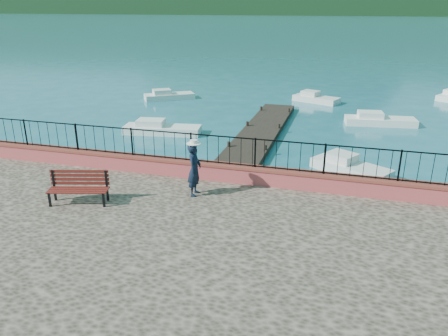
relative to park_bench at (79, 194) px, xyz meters
The scene contains 13 objects.
ground 5.28m from the park_bench, ahead, with size 2000.00×2000.00×0.00m, color #19596B.
parapet 5.79m from the park_bench, 30.30° to the left, with size 28.00×0.46×0.58m, color #B24440.
railing 5.84m from the park_bench, 30.30° to the left, with size 27.00×0.05×0.95m, color black.
dock 11.69m from the park_bench, 75.03° to the left, with size 2.00×16.00×0.30m, color #2D231C.
far_forest 299.36m from the park_bench, 89.04° to the left, with size 900.00×60.00×18.00m, color black.
park_bench is the anchor object (origin of this frame).
person 3.50m from the park_bench, 26.13° to the left, with size 0.61×0.40×1.66m, color black.
hat 3.74m from the park_bench, 26.13° to the left, with size 0.44×0.44×0.12m, color white.
boat_0 11.72m from the park_bench, 101.57° to the left, with size 4.25×1.30×0.80m, color white.
boat_1 11.22m from the park_bench, 45.43° to the left, with size 3.32×1.30×0.80m, color silver.
boat_2 19.23m from the park_bench, 60.52° to the left, with size 4.05×1.30×0.80m, color white.
boat_3 20.97m from the park_bench, 105.37° to the left, with size 3.67×1.30×0.80m, color silver.
boat_4 22.82m from the park_bench, 76.72° to the left, with size 3.30×1.30×0.80m, color silver.
Camera 1 is at (2.38, -9.45, 6.79)m, focal length 35.00 mm.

